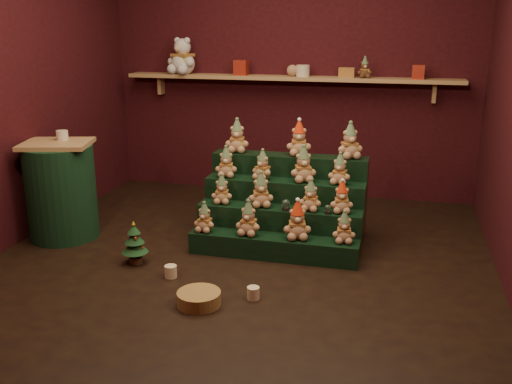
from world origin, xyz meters
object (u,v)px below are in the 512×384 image
(mug_right, at_px, (253,293))
(snow_globe_b, at_px, (286,205))
(riser_tier_front, at_px, (273,247))
(wicker_basket, at_px, (199,298))
(white_bear, at_px, (182,51))
(brown_bear, at_px, (365,68))
(mini_christmas_tree, at_px, (135,243))
(snow_globe_a, at_px, (249,202))
(side_table, at_px, (61,191))
(mug_left, at_px, (171,271))
(snow_globe_c, at_px, (328,209))

(mug_right, bearing_deg, snow_globe_b, 87.62)
(riser_tier_front, bearing_deg, wicker_basket, -108.08)
(white_bear, bearing_deg, riser_tier_front, -32.19)
(riser_tier_front, xyz_separation_m, brown_bear, (0.55, 1.76, 1.33))
(mug_right, bearing_deg, mini_christmas_tree, 161.02)
(riser_tier_front, distance_m, snow_globe_a, 0.43)
(snow_globe_a, bearing_deg, riser_tier_front, -32.54)
(side_table, relative_size, mug_left, 9.31)
(side_table, height_order, wicker_basket, side_table)
(snow_globe_c, xyz_separation_m, mug_left, (-1.08, -0.74, -0.35))
(mini_christmas_tree, height_order, wicker_basket, mini_christmas_tree)
(snow_globe_c, distance_m, mug_left, 1.36)
(white_bear, bearing_deg, mug_left, -53.15)
(snow_globe_b, distance_m, mug_left, 1.10)
(snow_globe_a, bearing_deg, snow_globe_c, 0.00)
(mug_right, distance_m, white_bear, 3.29)
(snow_globe_b, height_order, mug_left, snow_globe_b)
(snow_globe_c, distance_m, mug_right, 1.06)
(mini_christmas_tree, bearing_deg, mug_right, -18.98)
(snow_globe_a, xyz_separation_m, snow_globe_c, (0.67, 0.00, -0.01))
(snow_globe_c, relative_size, mug_right, 0.86)
(riser_tier_front, height_order, mug_right, riser_tier_front)
(mini_christmas_tree, height_order, white_bear, white_bear)
(riser_tier_front, relative_size, side_table, 1.61)
(snow_globe_c, bearing_deg, snow_globe_a, 180.00)
(white_bear, bearing_deg, wicker_basket, -48.70)
(snow_globe_b, relative_size, mini_christmas_tree, 0.27)
(mug_left, bearing_deg, side_table, 155.53)
(wicker_basket, bearing_deg, mug_left, 134.40)
(snow_globe_b, distance_m, wicker_basket, 1.22)
(snow_globe_b, height_order, side_table, side_table)
(mini_christmas_tree, relative_size, white_bear, 0.73)
(snow_globe_b, bearing_deg, mini_christmas_tree, -153.50)
(snow_globe_b, xyz_separation_m, mug_right, (-0.04, -0.93, -0.36))
(wicker_basket, bearing_deg, snow_globe_a, 87.05)
(snow_globe_b, bearing_deg, snow_globe_a, 180.00)
(riser_tier_front, distance_m, brown_bear, 2.28)
(side_table, distance_m, mug_left, 1.44)
(wicker_basket, xyz_separation_m, white_bear, (-1.12, 2.70, 1.52))
(riser_tier_front, distance_m, white_bear, 2.71)
(mug_left, bearing_deg, riser_tier_front, 40.79)
(snow_globe_b, distance_m, white_bear, 2.48)
(side_table, bearing_deg, mug_left, -39.62)
(side_table, bearing_deg, white_bear, 58.98)
(wicker_basket, bearing_deg, snow_globe_c, 56.63)
(mug_right, relative_size, white_bear, 0.18)
(mug_left, bearing_deg, mug_right, -15.26)
(mug_right, height_order, brown_bear, brown_bear)
(snow_globe_b, bearing_deg, mug_right, -92.38)
(mini_christmas_tree, xyz_separation_m, wicker_basket, (0.74, -0.55, -0.13))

